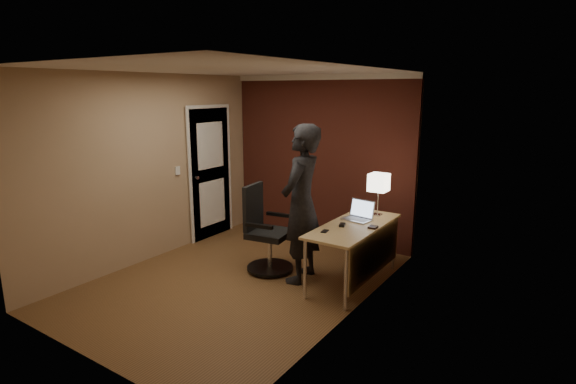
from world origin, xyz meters
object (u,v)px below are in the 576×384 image
object	(u,v)px
laptop	(359,214)
person	(301,204)
desk	(359,236)
mouse	(342,225)
wallet	(373,227)
office_chair	(265,234)
desk_lamp	(379,183)
phone	(325,231)

from	to	relation	value
laptop	person	bearing A→B (deg)	-136.32
desk	mouse	distance (m)	0.25
desk	wallet	distance (m)	0.22
office_chair	desk_lamp	bearing A→B (deg)	34.16
phone	office_chair	world-z (taller)	office_chair
wallet	phone	bearing A→B (deg)	-133.39
office_chair	person	xyz separation A→B (m)	(0.54, 0.01, 0.47)
person	desk_lamp	bearing A→B (deg)	132.20
laptop	mouse	xyz separation A→B (m)	(-0.04, -0.38, -0.05)
desk_lamp	phone	size ratio (longest dim) A/B	4.65
laptop	mouse	world-z (taller)	laptop
mouse	wallet	xyz separation A→B (m)	(0.33, 0.13, -0.01)
wallet	person	size ratio (longest dim) A/B	0.06
wallet	desk_lamp	bearing A→B (deg)	107.72
laptop	phone	bearing A→B (deg)	-99.57
desk	mouse	world-z (taller)	mouse
desk_lamp	person	bearing A→B (deg)	-129.07
mouse	office_chair	world-z (taller)	office_chair
laptop	office_chair	world-z (taller)	office_chair
wallet	office_chair	size ratio (longest dim) A/B	0.10
laptop	desk_lamp	bearing A→B (deg)	68.18
desk_lamp	laptop	distance (m)	0.47
phone	wallet	xyz separation A→B (m)	(0.40, 0.42, 0.01)
desk_lamp	phone	bearing A→B (deg)	-103.42
desk_lamp	mouse	size ratio (longest dim) A/B	5.35
laptop	phone	xyz separation A→B (m)	(-0.11, -0.67, -0.06)
desk	office_chair	distance (m)	1.22
office_chair	person	size ratio (longest dim) A/B	0.57
laptop	person	size ratio (longest dim) A/B	0.19
office_chair	laptop	bearing A→B (deg)	25.72
desk_lamp	laptop	xyz separation A→B (m)	(-0.12, -0.29, -0.35)
wallet	laptop	bearing A→B (deg)	139.32
desk_lamp	person	distance (m)	1.04
phone	person	size ratio (longest dim) A/B	0.06
desk_lamp	phone	distance (m)	1.06
desk	desk_lamp	size ratio (longest dim) A/B	2.80
office_chair	person	bearing A→B (deg)	1.13
desk_lamp	wallet	world-z (taller)	desk_lamp
phone	desk	bearing A→B (deg)	52.34
desk	desk_lamp	distance (m)	0.76
mouse	wallet	bearing A→B (deg)	4.92
desk	desk_lamp	bearing A→B (deg)	90.53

